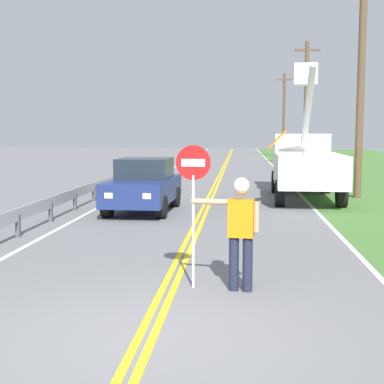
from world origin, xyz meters
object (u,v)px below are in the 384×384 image
utility_pole_near (361,83)px  utility_pole_far (284,114)px  utility_pole_mid (306,103)px  flagger_worker (240,227)px  oncoming_sedan_nearest (144,186)px  stop_sign_paddle (193,184)px  utility_bucket_truck (305,162)px

utility_pole_near → utility_pole_far: 34.35m
utility_pole_mid → utility_pole_far: size_ratio=1.06×
flagger_worker → oncoming_sedan_nearest: (-3.08, 8.49, -0.21)m
stop_sign_paddle → utility_pole_near: bearing=67.4°
utility_bucket_truck → utility_pole_far: utility_pole_far is taller
flagger_worker → utility_bucket_truck: (2.46, 12.61, 0.36)m
utility_bucket_truck → utility_pole_mid: 18.65m
utility_bucket_truck → oncoming_sedan_nearest: utility_bucket_truck is taller
utility_bucket_truck → flagger_worker: bearing=-101.0°
utility_bucket_truck → oncoming_sedan_nearest: (-5.53, -4.12, -0.57)m
stop_sign_paddle → utility_pole_far: 47.41m
stop_sign_paddle → utility_pole_far: bearing=83.8°
utility_pole_near → utility_pole_mid: bearing=89.8°
flagger_worker → oncoming_sedan_nearest: 9.03m
utility_pole_near → utility_pole_far: bearing=90.3°
flagger_worker → utility_pole_mid: bearing=81.5°
utility_pole_far → utility_pole_near: bearing=-89.7°
flagger_worker → oncoming_sedan_nearest: size_ratio=0.44×
oncoming_sedan_nearest → flagger_worker: bearing=-70.1°
utility_pole_far → oncoming_sedan_nearest: bearing=-100.9°
oncoming_sedan_nearest → stop_sign_paddle: bearing=-74.6°
stop_sign_paddle → utility_bucket_truck: bearing=75.6°
flagger_worker → utility_pole_mid: 31.40m
utility_bucket_truck → utility_pole_near: bearing=5.8°
utility_bucket_truck → utility_pole_mid: utility_pole_mid is taller
stop_sign_paddle → utility_bucket_truck: size_ratio=0.34×
oncoming_sedan_nearest → utility_pole_mid: 23.95m
utility_bucket_truck → utility_pole_mid: (2.13, 18.25, 3.20)m
oncoming_sedan_nearest → utility_pole_near: size_ratio=0.50×
oncoming_sedan_nearest → utility_pole_mid: utility_pole_mid is taller
flagger_worker → utility_pole_near: bearing=70.6°
flagger_worker → utility_pole_far: (4.34, 47.17, 3.31)m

